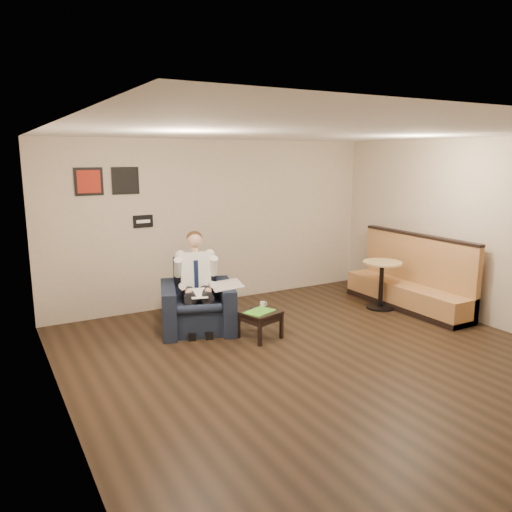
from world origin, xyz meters
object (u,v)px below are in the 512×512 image
armchair (197,296)px  cafe_table (381,285)px  seated_man (198,287)px  banquette (408,272)px  smartphone (255,308)px  side_table (260,325)px  green_folder (259,311)px  coffee_mug (263,304)px

armchair → cafe_table: size_ratio=1.29×
seated_man → banquette: bearing=8.0°
seated_man → smartphone: size_ratio=11.13×
side_table → cafe_table: (2.48, 0.23, 0.20)m
armchair → smartphone: (0.62, -0.63, -0.10)m
green_folder → smartphone: size_ratio=3.21×
side_table → green_folder: size_ratio=1.22×
seated_man → cafe_table: size_ratio=1.71×
side_table → coffee_mug: coffee_mug is taller
green_folder → coffee_mug: (0.15, 0.17, 0.04)m
banquette → coffee_mug: bearing=177.7°
seated_man → side_table: (0.66, -0.66, -0.49)m
green_folder → side_table: bearing=48.4°
armchair → cafe_table: (3.09, -0.55, -0.10)m
armchair → side_table: bearing=-33.6°
smartphone → banquette: 2.88m
armchair → green_folder: bearing=-35.4°
armchair → green_folder: armchair is taller
seated_man → banquette: (3.53, -0.62, -0.07)m
seated_man → coffee_mug: (0.78, -0.51, -0.25)m
cafe_table → seated_man: bearing=172.3°
banquette → smartphone: bearing=177.7°
armchair → coffee_mug: size_ratio=12.37×
smartphone → cafe_table: size_ratio=0.15×
seated_man → banquette: 3.59m
seated_man → smartphone: seated_man is taller
coffee_mug → green_folder: bearing=-131.6°
coffee_mug → smartphone: coffee_mug is taller
green_folder → coffee_mug: coffee_mug is taller
seated_man → armchair: bearing=90.0°
green_folder → coffee_mug: bearing=48.4°
smartphone → side_table: bearing=-97.4°
green_folder → smartphone: 0.17m
coffee_mug → cafe_table: size_ratio=0.10×
green_folder → cafe_table: cafe_table is taller
cafe_table → smartphone: bearing=-178.1°
side_table → green_folder: green_folder is taller
smartphone → cafe_table: bearing=-2.9°
seated_man → coffee_mug: size_ratio=16.40×
cafe_table → armchair: bearing=169.9°
seated_man → smartphone: bearing=-19.4°
armchair → coffee_mug: bearing=-22.6°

